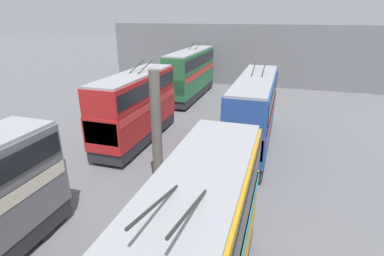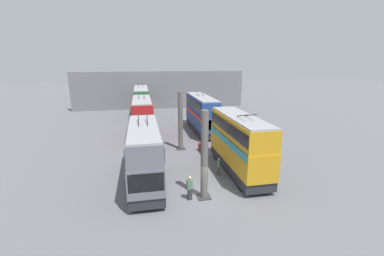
{
  "view_description": "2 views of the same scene",
  "coord_description": "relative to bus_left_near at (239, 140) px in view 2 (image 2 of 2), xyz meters",
  "views": [
    {
      "loc": [
        -2.18,
        -5.96,
        9.0
      ],
      "look_at": [
        12.96,
        -1.23,
        2.95
      ],
      "focal_mm": 28.0,
      "sensor_mm": 36.0,
      "label": 1
    },
    {
      "loc": [
        -16.8,
        4.2,
        9.68
      ],
      "look_at": [
        8.92,
        -0.94,
        2.92
      ],
      "focal_mm": 24.0,
      "sensor_mm": 36.0,
      "label": 2
    }
  ],
  "objects": [
    {
      "name": "person_aisle_foreground",
      "position": [
        -3.97,
        5.22,
        -1.99
      ],
      "size": [
        0.33,
        0.46,
        1.81
      ],
      "rotation": [
        0.0,
        0.0,
        0.22
      ],
      "color": "#2D2D33",
      "rests_on": "ground_plane"
    },
    {
      "name": "bus_left_far",
      "position": [
        14.42,
        0.0,
        -0.11
      ],
      "size": [
        10.85,
        2.54,
        5.65
      ],
      "color": "black",
      "rests_on": "ground_plane"
    },
    {
      "name": "bus_right_mid",
      "position": [
        12.86,
        8.28,
        -0.06
      ],
      "size": [
        9.19,
        2.54,
        5.72
      ],
      "color": "black",
      "rests_on": "ground_plane"
    },
    {
      "name": "support_column_far",
      "position": [
        7.22,
        4.14,
        0.19
      ],
      "size": [
        0.95,
        0.95,
        6.54
      ],
      "color": "#605B56",
      "rests_on": "ground_plane"
    },
    {
      "name": "ground_plane",
      "position": [
        -3.62,
        4.14,
        -2.96
      ],
      "size": [
        240.0,
        240.0,
        0.0
      ],
      "primitive_type": "plane",
      "color": "slate"
    },
    {
      "name": "support_column_near",
      "position": [
        -3.87,
        4.14,
        0.19
      ],
      "size": [
        0.95,
        0.95,
        6.54
      ],
      "color": "#605B56",
      "rests_on": "ground_plane"
    },
    {
      "name": "person_by_left_row",
      "position": [
        -0.23,
        1.92,
        -2.15
      ],
      "size": [
        0.48,
        0.38,
        1.54
      ],
      "rotation": [
        0.0,
        0.0,
        1.2
      ],
      "color": "#473D33",
      "rests_on": "ground_plane"
    },
    {
      "name": "bus_right_near",
      "position": [
        -0.77,
        8.28,
        -0.21
      ],
      "size": [
        9.13,
        2.54,
        5.45
      ],
      "color": "black",
      "rests_on": "ground_plane"
    },
    {
      "name": "bus_right_far",
      "position": [
        26.04,
        8.28,
        0.06
      ],
      "size": [
        11.34,
        2.54,
        5.91
      ],
      "color": "black",
      "rests_on": "ground_plane"
    },
    {
      "name": "depot_back_wall",
      "position": [
        34.3,
        4.14,
        0.94
      ],
      "size": [
        0.5,
        36.0,
        7.8
      ],
      "color": "slate",
      "rests_on": "ground_plane"
    },
    {
      "name": "oil_drum",
      "position": [
        6.33,
        2.02,
        -2.55
      ],
      "size": [
        0.6,
        0.6,
        0.82
      ],
      "color": "#933828",
      "rests_on": "ground_plane"
    },
    {
      "name": "bus_left_near",
      "position": [
        0.0,
        0.0,
        0.0
      ],
      "size": [
        9.67,
        2.54,
        5.8
      ],
      "color": "black",
      "rests_on": "ground_plane"
    }
  ]
}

